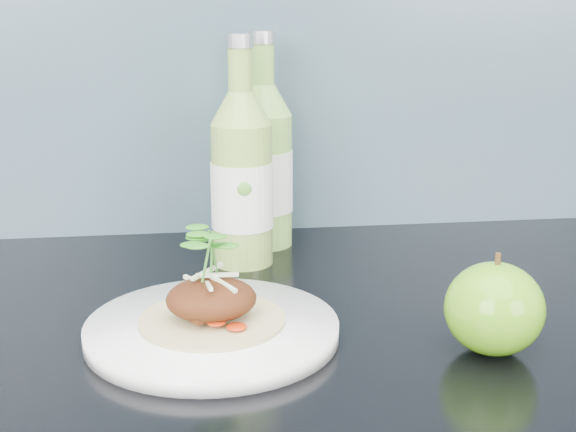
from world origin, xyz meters
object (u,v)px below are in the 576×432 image
cider_bottle_left (242,180)px  cider_bottle_right (264,166)px  dinner_plate (212,330)px  green_apple (494,309)px

cider_bottle_left → cider_bottle_right: (0.03, 0.07, 0.00)m
cider_bottle_left → cider_bottle_right: size_ratio=1.00×
dinner_plate → cider_bottle_left: cider_bottle_left is taller
dinner_plate → cider_bottle_right: cider_bottle_right is taller
dinner_plate → green_apple: green_apple is taller
green_apple → cider_bottle_right: size_ratio=0.41×
dinner_plate → cider_bottle_right: (0.08, 0.29, 0.09)m
cider_bottle_right → dinner_plate: bearing=-125.4°
green_apple → cider_bottle_right: cider_bottle_right is taller
green_apple → cider_bottle_left: bearing=126.1°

